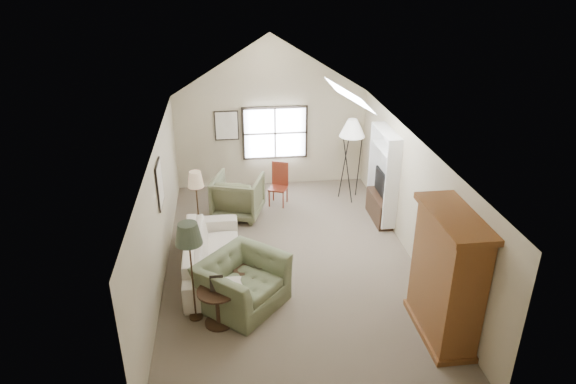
{
  "coord_description": "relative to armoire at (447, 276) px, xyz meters",
  "views": [
    {
      "loc": [
        -1.15,
        -8.81,
        5.74
      ],
      "look_at": [
        0.0,
        0.4,
        1.4
      ],
      "focal_mm": 32.0,
      "sensor_mm": 36.0,
      "label": 1
    }
  ],
  "objects": [
    {
      "name": "armoire",
      "position": [
        0.0,
        0.0,
        0.0
      ],
      "size": [
        0.6,
        1.5,
        2.2
      ],
      "primitive_type": "cube",
      "color": "brown",
      "rests_on": "ground"
    },
    {
      "name": "media_console",
      "position": [
        0.14,
        4.0,
        -0.8
      ],
      "size": [
        0.34,
        1.18,
        0.6
      ],
      "primitive_type": "cube",
      "color": "#382316",
      "rests_on": "ground"
    },
    {
      "name": "coffee_table",
      "position": [
        -2.84,
        1.52,
        -0.85
      ],
      "size": [
        1.13,
        0.88,
        0.51
      ],
      "primitive_type": "cube",
      "rotation": [
        0.0,
        0.0,
        0.37
      ],
      "color": "#3D2919",
      "rests_on": "ground"
    },
    {
      "name": "room_shell",
      "position": [
        -2.18,
        2.4,
        2.11
      ],
      "size": [
        5.01,
        8.01,
        4.0
      ],
      "color": "brown",
      "rests_on": "ground"
    },
    {
      "name": "tripod_lamp",
      "position": [
        -0.31,
        5.19,
        -0.02
      ],
      "size": [
        0.75,
        0.75,
        2.15
      ],
      "primitive_type": null,
      "rotation": [
        0.0,
        0.0,
        -0.23
      ],
      "color": "white",
      "rests_on": "ground"
    },
    {
      "name": "skylight",
      "position": [
        -0.88,
        3.3,
        2.12
      ],
      "size": [
        0.8,
        1.2,
        0.52
      ],
      "primitive_type": null,
      "color": "white",
      "rests_on": "room_shell"
    },
    {
      "name": "armchair_near",
      "position": [
        -3.2,
        1.15,
        -0.64
      ],
      "size": [
        1.85,
        1.87,
        0.91
      ],
      "primitive_type": "imported",
      "rotation": [
        0.0,
        0.0,
        0.84
      ],
      "color": "#626D4C",
      "rests_on": "ground"
    },
    {
      "name": "tv_panel",
      "position": [
        0.14,
        4.0,
        -0.18
      ],
      "size": [
        0.05,
        0.9,
        0.55
      ],
      "primitive_type": "cube",
      "color": "black",
      "rests_on": "media_console"
    },
    {
      "name": "window",
      "position": [
        -2.08,
        6.36,
        0.35
      ],
      "size": [
        1.72,
        0.08,
        1.42
      ],
      "primitive_type": "cube",
      "color": "black",
      "rests_on": "room_shell"
    },
    {
      "name": "wall_art",
      "position": [
        -4.06,
        4.34,
        0.63
      ],
      "size": [
        1.97,
        3.71,
        0.88
      ],
      "color": "black",
      "rests_on": "room_shell"
    },
    {
      "name": "tan_lamp",
      "position": [
        -4.03,
        3.47,
        -0.25
      ],
      "size": [
        0.34,
        0.34,
        1.69
      ],
      "primitive_type": null,
      "rotation": [
        0.0,
        0.0,
        0.01
      ],
      "color": "tan",
      "rests_on": "ground"
    },
    {
      "name": "bowl",
      "position": [
        -2.84,
        1.52,
        -0.56
      ],
      "size": [
        0.31,
        0.31,
        0.06
      ],
      "primitive_type": "imported",
      "rotation": [
        0.0,
        0.0,
        0.37
      ],
      "color": "#341C15",
      "rests_on": "coffee_table"
    },
    {
      "name": "armchair_far",
      "position": [
        -3.15,
        4.61,
        -0.6
      ],
      "size": [
        1.37,
        1.39,
        1.01
      ],
      "primitive_type": "imported",
      "rotation": [
        0.0,
        0.0,
        2.83
      ],
      "color": "#696C4C",
      "rests_on": "ground"
    },
    {
      "name": "side_table",
      "position": [
        -3.63,
        0.67,
        -0.76
      ],
      "size": [
        0.68,
        0.68,
        0.68
      ],
      "primitive_type": "cylinder",
      "rotation": [
        0.0,
        0.0,
        0.01
      ],
      "color": "#352215",
      "rests_on": "ground"
    },
    {
      "name": "tv_alcove",
      "position": [
        0.16,
        4.0,
        0.05
      ],
      "size": [
        0.32,
        1.3,
        2.1
      ],
      "primitive_type": "cube",
      "color": "white",
      "rests_on": "ground"
    },
    {
      "name": "dark_lamp",
      "position": [
        -4.03,
        0.87,
        -0.16
      ],
      "size": [
        0.46,
        0.46,
        1.88
      ],
      "primitive_type": null,
      "rotation": [
        0.0,
        0.0,
        0.01
      ],
      "color": "#262D1F",
      "rests_on": "ground"
    },
    {
      "name": "sofa",
      "position": [
        -3.73,
        2.27,
        -0.71
      ],
      "size": [
        1.08,
        2.71,
        0.79
      ],
      "primitive_type": "imported",
      "rotation": [
        0.0,
        0.0,
        1.58
      ],
      "color": "beige",
      "rests_on": "ground"
    },
    {
      "name": "side_chair",
      "position": [
        -2.14,
        5.09,
        -0.56
      ],
      "size": [
        0.55,
        0.55,
        1.08
      ],
      "primitive_type": "cube",
      "rotation": [
        0.0,
        0.0,
        -0.39
      ],
      "color": "maroon",
      "rests_on": "ground"
    }
  ]
}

